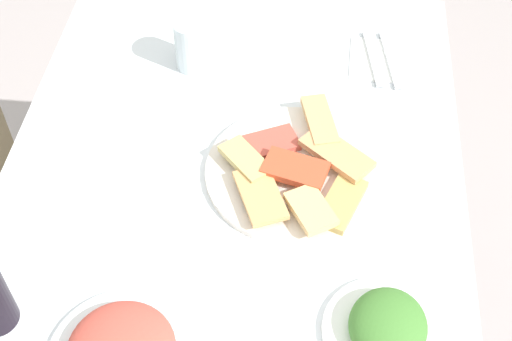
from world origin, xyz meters
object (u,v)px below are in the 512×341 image
at_px(fork, 391,59).
at_px(pide_platter, 297,171).
at_px(paper_napkin, 382,60).
at_px(salad_plate_rice, 387,328).
at_px(drinking_glass, 192,45).
at_px(spoon, 374,58).
at_px(dining_table, 231,215).

bearing_deg(fork, pide_platter, 142.61).
bearing_deg(paper_napkin, pide_platter, 154.74).
relative_size(salad_plate_rice, paper_napkin, 1.44).
bearing_deg(salad_plate_rice, pide_platter, 27.24).
relative_size(salad_plate_rice, fork, 1.08).
height_order(drinking_glass, spoon, drinking_glass).
bearing_deg(drinking_glass, fork, -82.43).
bearing_deg(pide_platter, paper_napkin, -25.26).
height_order(salad_plate_rice, fork, salad_plate_rice).
relative_size(pide_platter, fork, 1.88).
xyz_separation_m(salad_plate_rice, spoon, (0.64, 0.02, -0.02)).
distance_m(salad_plate_rice, paper_napkin, 0.64).
height_order(dining_table, paper_napkin, paper_napkin).
relative_size(salad_plate_rice, spoon, 1.11).
relative_size(dining_table, spoon, 6.82).
height_order(dining_table, salad_plate_rice, salad_plate_rice).
distance_m(dining_table, paper_napkin, 0.47).
bearing_deg(salad_plate_rice, spoon, 1.42).
bearing_deg(drinking_glass, dining_table, -159.91).
relative_size(drinking_glass, fork, 0.61).
xyz_separation_m(dining_table, paper_napkin, (0.37, -0.27, 0.09)).
height_order(salad_plate_rice, paper_napkin, salad_plate_rice).
height_order(pide_platter, paper_napkin, pide_platter).
distance_m(dining_table, salad_plate_rice, 0.39).
bearing_deg(paper_napkin, drinking_glass, 97.91).
xyz_separation_m(fork, spoon, (0.00, 0.04, 0.00)).
distance_m(pide_platter, spoon, 0.36).
distance_m(salad_plate_rice, spoon, 0.64).
xyz_separation_m(salad_plate_rice, fork, (0.64, -0.02, -0.02)).
bearing_deg(dining_table, paper_napkin, -36.49).
bearing_deg(pide_platter, fork, -27.73).
bearing_deg(pide_platter, salad_plate_rice, -152.76).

